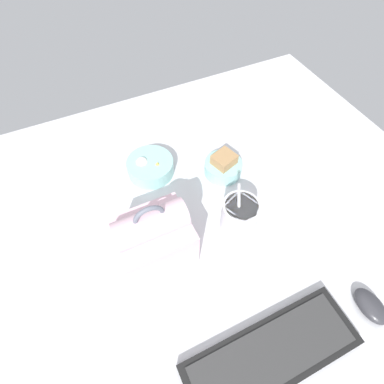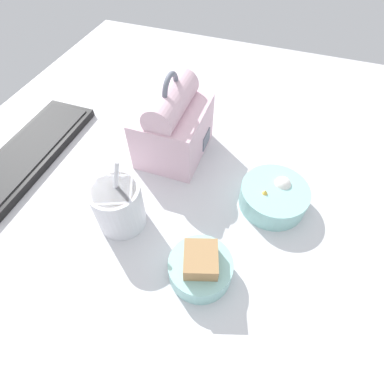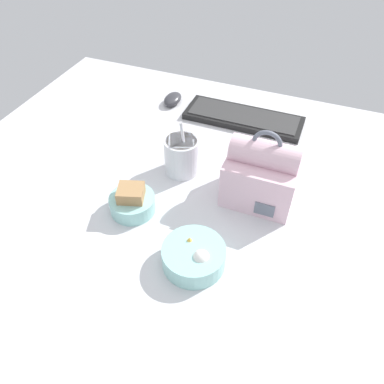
# 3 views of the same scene
# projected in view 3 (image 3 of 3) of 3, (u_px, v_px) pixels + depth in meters

# --- Properties ---
(desk_surface) EXTENTS (1.40, 1.10, 0.02)m
(desk_surface) POSITION_uv_depth(u_px,v_px,m) (204.00, 198.00, 0.93)
(desk_surface) COLOR silver
(desk_surface) RESTS_ON ground
(keyboard) EXTENTS (0.36, 0.12, 0.02)m
(keyboard) POSITION_uv_depth(u_px,v_px,m) (243.00, 118.00, 1.15)
(keyboard) COLOR black
(keyboard) RESTS_ON desk_surface
(lunch_bag) EXTENTS (0.16, 0.14, 0.20)m
(lunch_bag) POSITION_uv_depth(u_px,v_px,m) (262.00, 174.00, 0.87)
(lunch_bag) COLOR beige
(lunch_bag) RESTS_ON desk_surface
(soup_cup) EXTENTS (0.09, 0.09, 0.16)m
(soup_cup) POSITION_uv_depth(u_px,v_px,m) (182.00, 155.00, 0.96)
(soup_cup) COLOR silver
(soup_cup) RESTS_ON desk_surface
(bento_bowl_sandwich) EXTENTS (0.11, 0.11, 0.07)m
(bento_bowl_sandwich) POSITION_uv_depth(u_px,v_px,m) (132.00, 202.00, 0.87)
(bento_bowl_sandwich) COLOR #93D1CC
(bento_bowl_sandwich) RESTS_ON desk_surface
(bento_bowl_snacks) EXTENTS (0.13, 0.13, 0.06)m
(bento_bowl_snacks) POSITION_uv_depth(u_px,v_px,m) (194.00, 256.00, 0.77)
(bento_bowl_snacks) COLOR #93D1CC
(bento_bowl_snacks) RESTS_ON desk_surface
(computer_mouse) EXTENTS (0.05, 0.08, 0.03)m
(computer_mouse) POSITION_uv_depth(u_px,v_px,m) (173.00, 99.00, 1.22)
(computer_mouse) COLOR #333338
(computer_mouse) RESTS_ON desk_surface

